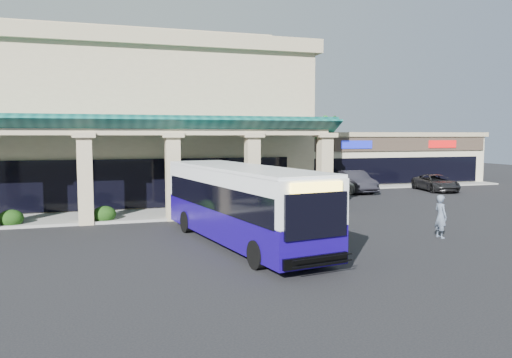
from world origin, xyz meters
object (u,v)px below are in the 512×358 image
object	(u,v)px
transit_bus	(241,206)
car_white	(354,181)
car_silver	(343,182)
pedestrian	(441,216)
car_gray	(436,183)

from	to	relation	value
transit_bus	car_white	distance (m)	21.34
car_white	car_silver	bearing A→B (deg)	174.94
car_silver	pedestrian	bearing A→B (deg)	-123.84
car_silver	transit_bus	bearing A→B (deg)	-149.53
pedestrian	car_gray	bearing A→B (deg)	-35.68
car_white	transit_bus	bearing A→B (deg)	-127.69
pedestrian	car_white	size ratio (longest dim) A/B	0.37
car_silver	car_white	bearing A→B (deg)	-29.10
transit_bus	car_gray	size ratio (longest dim) A/B	2.41
car_white	car_gray	xyz separation A→B (m)	(6.87, -1.29, -0.19)
pedestrian	car_white	world-z (taller)	pedestrian
pedestrian	car_white	distance (m)	18.19
car_gray	car_white	bearing A→B (deg)	178.09
transit_bus	pedestrian	size ratio (longest dim) A/B	6.07
car_gray	transit_bus	bearing A→B (deg)	-136.01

